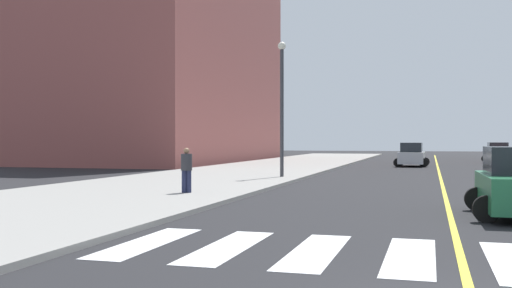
% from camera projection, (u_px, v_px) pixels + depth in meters
% --- Properties ---
extents(sidewalk_kerb_west, '(10.00, 120.00, 0.15)m').
position_uv_depth(sidewalk_kerb_west, '(185.00, 182.00, 29.79)').
color(sidewalk_kerb_west, gray).
rests_on(sidewalk_kerb_west, ground).
extents(crosswalk_paint, '(13.50, 4.00, 0.01)m').
position_uv_depth(crosswalk_paint, '(461.00, 259.00, 11.02)').
color(crosswalk_paint, silver).
rests_on(crosswalk_paint, ground).
extents(lane_divider_paint, '(0.16, 80.00, 0.01)m').
position_uv_depth(lane_divider_paint, '(438.00, 168.00, 45.60)').
color(lane_divider_paint, yellow).
rests_on(lane_divider_paint, ground).
extents(low_rise_brick_west, '(16.00, 32.00, 20.70)m').
position_uv_depth(low_rise_brick_west, '(167.00, 59.00, 61.38)').
color(low_rise_brick_west, '#914B47').
rests_on(low_rise_brick_west, ground).
extents(car_red_second, '(2.72, 4.32, 1.92)m').
position_uv_depth(car_red_second, '(498.00, 153.00, 56.32)').
color(car_red_second, red).
rests_on(car_red_second, ground).
extents(car_silver_third, '(2.80, 4.39, 1.93)m').
position_uv_depth(car_silver_third, '(412.00, 155.00, 49.03)').
color(car_silver_third, '#B7B7BC').
rests_on(car_silver_third, ground).
extents(pedestrian_walking_west, '(0.43, 0.43, 1.72)m').
position_uv_depth(pedestrian_walking_west, '(187.00, 168.00, 23.15)').
color(pedestrian_walking_west, '#232847').
rests_on(pedestrian_walking_west, sidewalk_kerb_west).
extents(street_lamp, '(0.44, 0.44, 7.39)m').
position_uv_depth(street_lamp, '(282.00, 97.00, 33.11)').
color(street_lamp, '#38383D').
rests_on(street_lamp, sidewalk_kerb_west).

